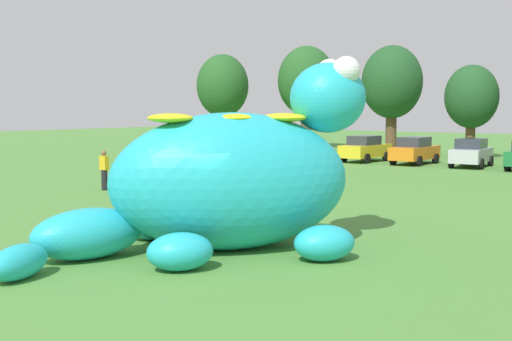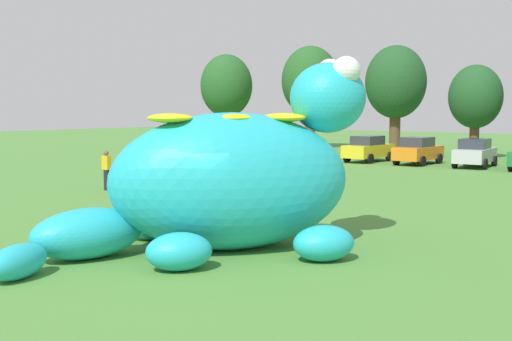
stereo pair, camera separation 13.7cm
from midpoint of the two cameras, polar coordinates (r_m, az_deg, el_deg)
ground_plane at (r=16.11m, az=-4.83°, el=-7.09°), size 160.00×160.00×0.00m
giant_inflatable_creature at (r=16.00m, az=-2.43°, el=-0.77°), size 6.59×9.20×4.82m
car_yellow at (r=43.09m, az=9.52°, el=1.91°), size 2.09×4.18×1.72m
car_orange at (r=41.78m, az=13.74°, el=1.72°), size 2.01×4.13×1.72m
car_silver at (r=40.67m, az=18.40°, el=1.50°), size 2.23×4.24×1.72m
tree_far_left at (r=59.33m, az=-3.04°, el=7.43°), size 4.74×4.74×8.41m
tree_left at (r=57.26m, az=4.41°, el=7.84°), size 5.04×5.04×8.95m
tree_mid_left at (r=51.89m, az=11.84°, el=7.59°), size 4.73×4.73×8.40m
tree_centre_left at (r=47.67m, az=18.42°, el=6.15°), size 3.68×3.68×6.54m
spectator_near_inflatable at (r=30.15m, az=-5.41°, el=0.43°), size 0.38×0.26×1.71m
spectator_mid_field at (r=28.45m, az=-13.40°, el=0.00°), size 0.38×0.26×1.71m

